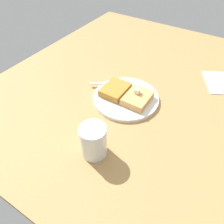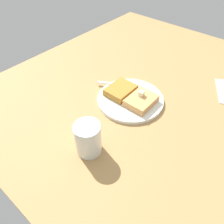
# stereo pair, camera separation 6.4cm
# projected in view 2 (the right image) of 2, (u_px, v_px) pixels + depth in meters

# --- Properties ---
(table_surface) EXTENTS (1.11, 1.11, 0.02)m
(table_surface) POSITION_uv_depth(u_px,v_px,m) (161.00, 96.00, 0.78)
(table_surface) COLOR #A57B48
(table_surface) RESTS_ON ground
(plate) EXTENTS (0.22, 0.22, 0.01)m
(plate) POSITION_uv_depth(u_px,v_px,m) (130.00, 99.00, 0.74)
(plate) COLOR silver
(plate) RESTS_ON table_surface
(toast_slice_left) EXTENTS (0.08, 0.10, 0.02)m
(toast_slice_left) POSITION_uv_depth(u_px,v_px,m) (141.00, 101.00, 0.71)
(toast_slice_left) COLOR tan
(toast_slice_left) RESTS_ON plate
(toast_slice_middle) EXTENTS (0.08, 0.10, 0.02)m
(toast_slice_middle) POSITION_uv_depth(u_px,v_px,m) (121.00, 90.00, 0.75)
(toast_slice_middle) COLOR #AF772D
(toast_slice_middle) RESTS_ON plate
(butter_pat_primary) EXTENTS (0.02, 0.02, 0.02)m
(butter_pat_primary) POSITION_uv_depth(u_px,v_px,m) (141.00, 93.00, 0.70)
(butter_pat_primary) COLOR #F4EDC5
(butter_pat_primary) RESTS_ON toast_slice_left
(fork) EXTENTS (0.15, 0.09, 0.00)m
(fork) POSITION_uv_depth(u_px,v_px,m) (122.00, 85.00, 0.79)
(fork) COLOR silver
(fork) RESTS_ON plate
(syrup_jar) EXTENTS (0.07, 0.07, 0.09)m
(syrup_jar) POSITION_uv_depth(u_px,v_px,m) (88.00, 140.00, 0.57)
(syrup_jar) COLOR #42210C
(syrup_jar) RESTS_ON table_surface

